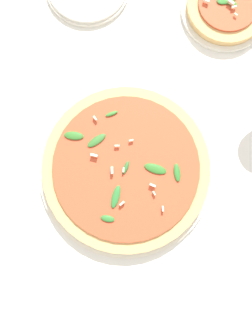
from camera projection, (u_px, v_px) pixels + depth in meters
name	position (u px, v px, depth m)	size (l,w,h in m)	color
ground_plane	(132.00, 172.00, 0.80)	(6.00, 6.00, 0.00)	silver
pizza_arugula_main	(126.00, 169.00, 0.79)	(0.35, 0.35, 0.05)	silver
pizza_personal_side	(226.00, 8.00, 0.84)	(0.19, 0.19, 0.05)	silver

